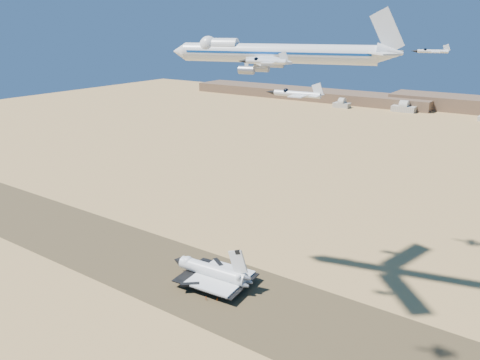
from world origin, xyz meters
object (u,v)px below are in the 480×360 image
Objects in this scene: carrier_747 at (269,53)px; crew_c at (206,298)px; chase_jet_b at (296,94)px; shuttle at (212,272)px; chase_jet_a at (265,61)px; crew_a at (208,292)px; chase_jet_d at (432,51)px; chase_jet_c at (373,49)px; crew_b at (217,299)px.

crew_c is at bearing -125.65° from carrier_747.
chase_jet_b reaches higher than crew_c.
shuttle is 2.98× the size of chase_jet_a.
shuttle is 23.94× the size of crew_a.
chase_jet_d is at bearing -72.32° from crew_c.
chase_jet_a reaches higher than crew_c.
shuttle reaches higher than crew_c.
chase_jet_c is at bearing 53.01° from carrier_747.
chase_jet_a reaches higher than crew_a.
crew_c is 0.12× the size of chase_jet_a.
chase_jet_a is at bearing -158.06° from crew_c.
chase_jet_b is 115.77m from chase_jet_c.
carrier_747 is at bearing -14.97° from crew_b.
shuttle is at bearing 39.93° from crew_a.
chase_jet_c is at bearing -20.45° from crew_b.
shuttle reaches higher than crew_a.
crew_a is at bearing 70.73° from crew_b.
shuttle is 9.97m from crew_a.
chase_jet_c is (33.16, 80.02, 96.60)m from crew_c.
chase_jet_c is (35.35, 75.62, 96.60)m from crew_a.
crew_b is at bearing 128.98° from chase_jet_a.
chase_jet_b is at bearing -110.97° from crew_a.
shuttle is 23.92× the size of crew_c.
chase_jet_b is (55.71, -33.43, 91.74)m from crew_c.
crew_b is at bearing -103.06° from crew_c.
chase_jet_a is at bearing -91.32° from chase_jet_c.
crew_b is at bearing -136.22° from chase_jet_d.
chase_jet_a reaches higher than crew_b.
shuttle is at bearing 126.17° from chase_jet_a.
chase_jet_d is at bearing 39.97° from carrier_747.
carrier_747 is at bearing 102.25° from chase_jet_a.
crew_b is 1.04× the size of crew_c.
carrier_747 reaches higher than chase_jet_d.
chase_jet_a is 21.57m from chase_jet_b.
crew_b is (-6.85, -25.68, -96.59)m from carrier_747.
carrier_747 reaches higher than crew_b.
chase_jet_a is 0.85× the size of chase_jet_c.
chase_jet_b reaches higher than crew_b.
crew_b is 111.05m from chase_jet_b.
shuttle is 2.78× the size of chase_jet_b.
crew_b is 0.12× the size of chase_jet_b.
chase_jet_c is (-6.17, 100.68, -0.97)m from chase_jet_a.
crew_c is at bearing -141.35° from crew_a.
chase_jet_d is at bearing -22.11° from crew_a.
crew_c is at bearing 117.25° from crew_b.
chase_jet_a is at bearing -40.41° from shuttle.
chase_jet_b is at bearing -105.69° from chase_jet_d.
crew_a is (-13.23, -23.46, -96.62)m from carrier_747.
chase_jet_d is (51.69, 87.37, 96.05)m from crew_b.
crew_c is at bearing -117.34° from chase_jet_c.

